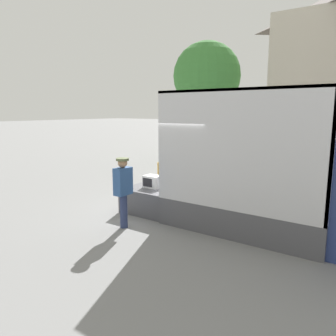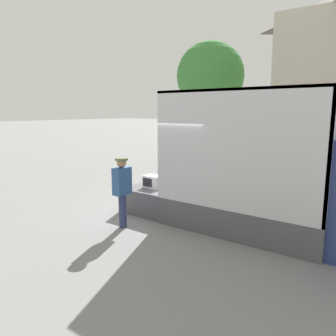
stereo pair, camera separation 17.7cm
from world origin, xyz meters
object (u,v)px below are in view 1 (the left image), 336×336
at_px(box_truck, 332,196).
at_px(worker_person, 123,186).
at_px(microwave, 153,182).
at_px(portable_generator, 170,175).
at_px(street_tree, 207,76).

relative_size(box_truck, worker_person, 3.57).
distance_m(microwave, worker_person, 1.50).
xyz_separation_m(portable_generator, street_tree, (-3.15, 7.87, 3.66)).
height_order(worker_person, street_tree, street_tree).
height_order(box_truck, portable_generator, box_truck).
height_order(portable_generator, street_tree, street_tree).
distance_m(box_truck, street_tree, 11.73).
distance_m(box_truck, microwave, 4.47).
relative_size(box_truck, street_tree, 0.95).
relative_size(microwave, worker_person, 0.29).
height_order(microwave, street_tree, street_tree).
bearing_deg(portable_generator, box_truck, -4.47).
bearing_deg(worker_person, street_tree, 108.43).
relative_size(portable_generator, street_tree, 0.10).
xyz_separation_m(microwave, portable_generator, (0.02, 0.80, 0.06)).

